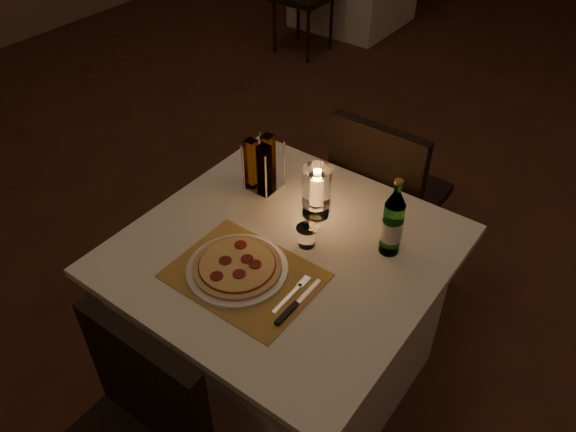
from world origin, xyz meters
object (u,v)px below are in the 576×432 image
Objects in this scene: chair_far at (383,188)px; water_bottle at (392,224)px; pizza at (237,266)px; hurricane_candle at (317,188)px; plate at (237,269)px; tumbler at (307,236)px; main_table at (285,318)px.

water_bottle is at bearing -61.51° from chair_far.
pizza is at bearing -93.20° from chair_far.
water_bottle reaches higher than hurricane_candle.
hurricane_candle is at bearing 84.60° from plate.
tumbler is at bearing -66.05° from hurricane_candle.
plate is 1.66× the size of hurricane_candle.
chair_far reaches higher than tumbler.
main_table is 3.57× the size of pizza.
plate is 1.12× the size of water_bottle.
water_bottle is (0.33, 0.37, 0.09)m from pizza.
tumbler is 0.28m from water_bottle.
hurricane_candle is (-0.01, 0.20, 0.48)m from main_table.
chair_far reaches higher than plate.
hurricane_candle is (-0.30, 0.01, -0.00)m from water_bottle.
hurricane_candle is at bearing 113.95° from tumbler.
water_bottle reaches higher than tumbler.
main_table is at bearing -146.34° from water_bottle.
pizza is 0.51m from water_bottle.
chair_far is at bearing 118.49° from water_bottle.
main_table is 0.74m from chair_far.
water_bottle reaches higher than main_table.
tumbler is at bearing 66.04° from plate.
main_table is 0.52m from hurricane_candle.
water_bottle is at bearing 47.83° from plate.
hurricane_candle is (-0.01, -0.51, 0.30)m from chair_far.
water_bottle is at bearing 47.83° from pizza.
chair_far is 2.81× the size of plate.
chair_far is 4.67× the size of hurricane_candle.
water_bottle is 1.48× the size of hurricane_candle.
tumbler is (0.05, 0.05, 0.40)m from main_table.
plate is 0.40m from hurricane_candle.
chair_far is (-0.00, 0.71, 0.18)m from main_table.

